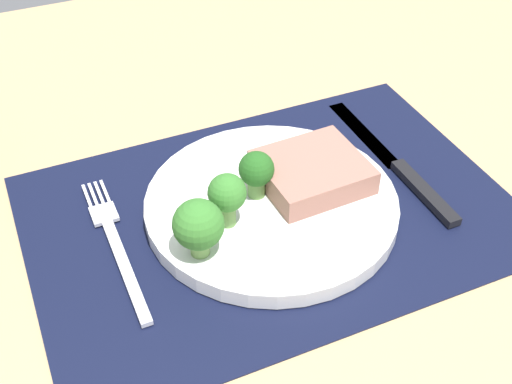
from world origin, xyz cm
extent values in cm
cube|color=tan|center=(0.00, 0.00, -1.50)|extent=(140.00, 110.00, 3.00)
cube|color=black|center=(0.00, 0.00, 0.15)|extent=(45.60, 31.34, 0.30)
cylinder|color=white|center=(0.00, 0.00, 1.10)|extent=(24.02, 24.02, 1.60)
cube|color=#9E6B5B|center=(4.62, 0.71, 3.14)|extent=(10.02, 9.11, 2.48)
cylinder|color=#6B994C|center=(-4.98, -1.46, 2.98)|extent=(1.45, 1.45, 2.16)
sphere|color=#387A2D|center=(-4.98, -1.46, 5.54)|extent=(3.47, 3.47, 3.47)
cylinder|color=#5B8942|center=(-1.04, 1.16, 2.74)|extent=(1.69, 1.69, 1.68)
sphere|color=#235B1E|center=(-1.04, 1.16, 5.00)|extent=(3.35, 3.35, 3.35)
cylinder|color=#6B994C|center=(-8.56, -3.91, 2.62)|extent=(1.69, 1.69, 1.45)
sphere|color=#387A2D|center=(-8.56, -3.91, 5.23)|extent=(4.43, 4.43, 4.43)
cube|color=silver|center=(-14.82, -2.00, 0.55)|extent=(1.00, 13.00, 0.50)
cube|color=silver|center=(-14.82, 5.80, 0.55)|extent=(2.40, 2.60, 0.40)
cube|color=silver|center=(-15.72, 8.90, 0.55)|extent=(0.30, 3.60, 0.35)
cube|color=silver|center=(-15.12, 8.90, 0.55)|extent=(0.30, 3.60, 0.35)
cube|color=silver|center=(-14.52, 8.90, 0.55)|extent=(0.30, 3.60, 0.35)
cube|color=silver|center=(-13.92, 8.90, 0.55)|extent=(0.30, 3.60, 0.35)
cube|color=black|center=(14.80, -3.90, 0.70)|extent=(1.40, 10.00, 0.80)
cube|color=silver|center=(14.80, 7.60, 0.45)|extent=(1.80, 13.00, 0.30)
camera|label=1|loc=(-20.32, -42.59, 43.34)|focal=46.74mm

